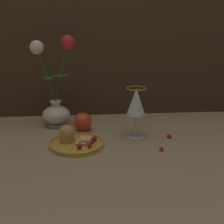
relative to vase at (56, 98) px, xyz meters
name	(u,v)px	position (x,y,z in m)	size (l,w,h in m)	color
ground_plane	(108,138)	(0.20, -0.16, -0.12)	(2.40, 2.40, 0.00)	#9E8966
vase	(56,98)	(0.00, 0.00, 0.00)	(0.17, 0.11, 0.37)	silver
plate_with_pastries	(74,141)	(0.08, -0.21, -0.10)	(0.19, 0.19, 0.07)	gold
wine_glass	(136,103)	(0.31, -0.15, 0.01)	(0.07, 0.07, 0.19)	silver
apple_beside_vase	(83,122)	(0.11, -0.07, -0.08)	(0.07, 0.07, 0.09)	#D14223
berry_near_plate	(161,149)	(0.37, -0.28, -0.11)	(0.01, 0.01, 0.01)	#AD192D
berry_front_center	(169,136)	(0.43, -0.17, -0.11)	(0.02, 0.02, 0.02)	#AD192D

